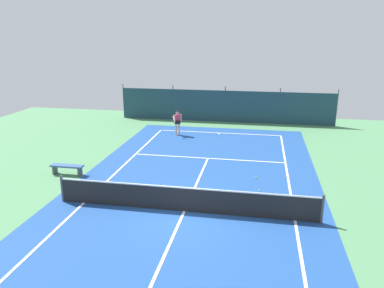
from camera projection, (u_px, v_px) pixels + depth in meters
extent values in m
plane|color=#4C8456|center=(184.00, 211.00, 14.29)|extent=(36.00, 36.00, 0.00)
cube|color=#1E478C|center=(184.00, 211.00, 14.29)|extent=(11.02, 26.60, 0.01)
cube|color=white|center=(219.00, 133.00, 25.50)|extent=(8.22, 0.10, 0.01)
cube|color=white|center=(84.00, 203.00, 15.00)|extent=(0.10, 23.80, 0.01)
cube|color=white|center=(295.00, 221.00, 13.57)|extent=(0.10, 23.80, 0.01)
cube|color=white|center=(208.00, 158.00, 20.32)|extent=(8.22, 0.10, 0.01)
cube|color=white|center=(184.00, 211.00, 14.28)|extent=(0.10, 12.80, 0.01)
cube|color=white|center=(219.00, 133.00, 25.36)|extent=(0.10, 0.30, 0.01)
cube|color=black|center=(184.00, 200.00, 14.15)|extent=(9.92, 0.03, 0.95)
cube|color=white|center=(184.00, 188.00, 14.01)|extent=(9.92, 0.04, 0.05)
cylinder|color=#47474C|center=(62.00, 189.00, 15.00)|extent=(0.10, 0.10, 1.10)
cylinder|color=#47474C|center=(322.00, 209.00, 13.26)|extent=(0.10, 0.10, 1.10)
cube|color=#1E3D4C|center=(225.00, 106.00, 28.43)|extent=(16.22, 0.06, 2.40)
cylinder|color=#595B60|center=(124.00, 101.00, 29.85)|extent=(0.08, 0.08, 2.70)
cylinder|color=#595B60|center=(173.00, 103.00, 29.15)|extent=(0.08, 0.08, 2.70)
cylinder|color=#595B60|center=(225.00, 104.00, 28.44)|extent=(0.08, 0.08, 2.70)
cylinder|color=#595B60|center=(279.00, 106.00, 27.73)|extent=(0.08, 0.08, 2.70)
cylinder|color=#595B60|center=(337.00, 108.00, 27.03)|extent=(0.08, 0.08, 2.70)
cube|color=#234C1E|center=(225.00, 113.00, 29.18)|extent=(14.60, 0.70, 1.10)
cylinder|color=#D8AD8C|center=(179.00, 129.00, 24.92)|extent=(0.12, 0.12, 0.82)
cylinder|color=#D8AD8C|center=(176.00, 129.00, 24.89)|extent=(0.12, 0.12, 0.82)
cylinder|color=black|center=(177.00, 122.00, 24.76)|extent=(0.40, 0.40, 0.22)
cube|color=#D1384C|center=(177.00, 119.00, 24.71)|extent=(0.41, 0.31, 0.56)
sphere|color=#D8AD8C|center=(177.00, 113.00, 24.58)|extent=(0.22, 0.22, 0.22)
cylinder|color=black|center=(177.00, 111.00, 24.56)|extent=(0.23, 0.23, 0.04)
cylinder|color=#D8AD8C|center=(181.00, 118.00, 24.73)|extent=(0.09, 0.09, 0.58)
cylinder|color=#D8AD8C|center=(174.00, 119.00, 24.55)|extent=(0.26, 0.53, 0.41)
cylinder|color=black|center=(174.00, 122.00, 24.29)|extent=(0.12, 0.27, 0.13)
torus|color=teal|center=(174.00, 118.00, 24.23)|extent=(0.33, 0.22, 0.29)
sphere|color=#CCDB33|center=(259.00, 190.00, 16.12)|extent=(0.07, 0.07, 0.07)
sphere|color=#CCDB33|center=(256.00, 178.00, 17.55)|extent=(0.07, 0.07, 0.07)
cube|color=navy|center=(225.00, 106.00, 31.27)|extent=(2.34, 4.40, 0.80)
cube|color=#2D333D|center=(225.00, 98.00, 31.08)|extent=(1.77, 2.08, 0.56)
cylinder|color=black|center=(237.00, 114.00, 30.10)|extent=(0.30, 0.66, 0.64)
cylinder|color=black|center=(214.00, 113.00, 30.18)|extent=(0.30, 0.66, 0.64)
cylinder|color=black|center=(235.00, 107.00, 32.59)|extent=(0.30, 0.66, 0.64)
cylinder|color=black|center=(214.00, 107.00, 32.67)|extent=(0.30, 0.66, 0.64)
cube|color=#335184|center=(67.00, 166.00, 17.87)|extent=(1.60, 0.40, 0.08)
cube|color=#4C4C51|center=(55.00, 169.00, 18.05)|extent=(0.08, 0.36, 0.45)
cube|color=#4C4C51|center=(80.00, 171.00, 17.83)|extent=(0.08, 0.36, 0.45)
cylinder|color=#D84C38|center=(66.00, 182.00, 16.80)|extent=(0.08, 0.08, 0.24)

